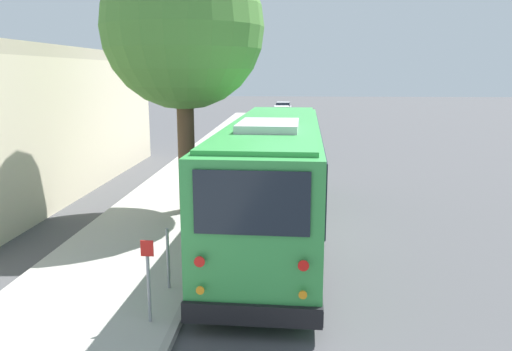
# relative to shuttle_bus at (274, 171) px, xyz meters

# --- Properties ---
(ground_plane) EXTENTS (160.00, 160.00, 0.00)m
(ground_plane) POSITION_rel_shuttle_bus_xyz_m (0.06, -0.42, -1.77)
(ground_plane) COLOR #474749
(sidewalk_slab) EXTENTS (80.00, 3.69, 0.15)m
(sidewalk_slab) POSITION_rel_shuttle_bus_xyz_m (0.06, 3.45, -1.70)
(sidewalk_slab) COLOR #A3A099
(sidewalk_slab) RESTS_ON ground
(curb_strip) EXTENTS (80.00, 0.14, 0.15)m
(curb_strip) POSITION_rel_shuttle_bus_xyz_m (0.06, 1.53, -1.70)
(curb_strip) COLOR gray
(curb_strip) RESTS_ON ground
(shuttle_bus) EXTENTS (11.46, 2.76, 3.31)m
(shuttle_bus) POSITION_rel_shuttle_bus_xyz_m (0.00, 0.00, 0.00)
(shuttle_bus) COLOR green
(shuttle_bus) RESTS_ON ground
(parked_sedan_navy) EXTENTS (4.63, 1.81, 1.28)m
(parked_sedan_navy) POSITION_rel_shuttle_bus_xyz_m (12.71, 0.28, -1.18)
(parked_sedan_navy) COLOR #19234C
(parked_sedan_navy) RESTS_ON ground
(parked_sedan_black) EXTENTS (4.49, 1.90, 1.26)m
(parked_sedan_black) POSITION_rel_shuttle_bus_xyz_m (19.60, 0.52, -1.20)
(parked_sedan_black) COLOR black
(parked_sedan_black) RESTS_ON ground
(parked_sedan_maroon) EXTENTS (4.27, 1.78, 1.32)m
(parked_sedan_maroon) POSITION_rel_shuttle_bus_xyz_m (26.81, 0.51, -1.16)
(parked_sedan_maroon) COLOR maroon
(parked_sedan_maroon) RESTS_ON ground
(parked_sedan_white) EXTENTS (4.30, 1.86, 1.30)m
(parked_sedan_white) POSITION_rel_shuttle_bus_xyz_m (33.67, 0.31, -1.17)
(parked_sedan_white) COLOR silver
(parked_sedan_white) RESTS_ON ground
(parked_sedan_silver) EXTENTS (4.32, 1.82, 1.28)m
(parked_sedan_silver) POSITION_rel_shuttle_bus_xyz_m (40.53, 0.25, -1.18)
(parked_sedan_silver) COLOR #A8AAAF
(parked_sedan_silver) RESTS_ON ground
(street_tree) EXTENTS (4.77, 4.77, 8.63)m
(street_tree) POSITION_rel_shuttle_bus_xyz_m (1.86, 2.74, 4.21)
(street_tree) COLOR brown
(street_tree) RESTS_ON sidewalk_slab
(sign_post_near) EXTENTS (0.06, 0.22, 1.48)m
(sign_post_near) POSITION_rel_shuttle_bus_xyz_m (-5.34, 1.98, -0.86)
(sign_post_near) COLOR gray
(sign_post_near) RESTS_ON sidewalk_slab
(sign_post_far) EXTENTS (0.06, 0.06, 1.24)m
(sign_post_far) POSITION_rel_shuttle_bus_xyz_m (-3.96, 1.98, -1.00)
(sign_post_far) COLOR gray
(sign_post_far) RESTS_ON sidewalk_slab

